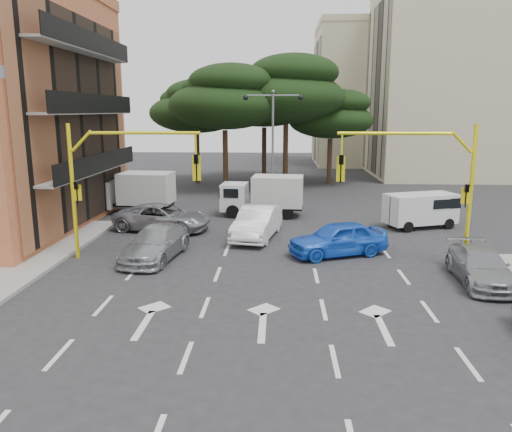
{
  "coord_description": "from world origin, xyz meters",
  "views": [
    {
      "loc": [
        0.47,
        -19.29,
        6.54
      ],
      "look_at": [
        -0.61,
        3.97,
        1.6
      ],
      "focal_mm": 35.0,
      "sensor_mm": 36.0,
      "label": 1
    }
  ],
  "objects_px": {
    "signal_mast_right": "(429,175)",
    "signal_mast_left": "(112,173)",
    "car_blue_compact": "(338,239)",
    "box_truck_a": "(132,193)",
    "street_lamp_center": "(273,127)",
    "car_silver_parked": "(481,266)",
    "car_white_hatch": "(257,223)",
    "car_silver_wagon": "(156,243)",
    "box_truck_b": "(263,196)",
    "van_white": "(420,210)",
    "car_silver_cross_a": "(162,217)"
  },
  "relations": [
    {
      "from": "signal_mast_right",
      "to": "signal_mast_left",
      "type": "bearing_deg",
      "value": 180.0
    },
    {
      "from": "car_blue_compact",
      "to": "box_truck_a",
      "type": "xyz_separation_m",
      "value": [
        -12.19,
        9.05,
        0.55
      ]
    },
    {
      "from": "signal_mast_left",
      "to": "box_truck_a",
      "type": "relative_size",
      "value": 1.11
    },
    {
      "from": "street_lamp_center",
      "to": "car_silver_parked",
      "type": "distance_m",
      "value": 19.08
    },
    {
      "from": "car_white_hatch",
      "to": "car_silver_wagon",
      "type": "relative_size",
      "value": 1.02
    },
    {
      "from": "street_lamp_center",
      "to": "car_white_hatch",
      "type": "distance_m",
      "value": 11.03
    },
    {
      "from": "signal_mast_right",
      "to": "car_silver_parked",
      "type": "xyz_separation_m",
      "value": [
        1.47,
        -2.5,
        -3.23
      ]
    },
    {
      "from": "car_blue_compact",
      "to": "box_truck_a",
      "type": "distance_m",
      "value": 15.19
    },
    {
      "from": "signal_mast_right",
      "to": "box_truck_a",
      "type": "bearing_deg",
      "value": 147.53
    },
    {
      "from": "box_truck_b",
      "to": "car_blue_compact",
      "type": "bearing_deg",
      "value": -152.26
    },
    {
      "from": "street_lamp_center",
      "to": "car_white_hatch",
      "type": "bearing_deg",
      "value": -93.72
    },
    {
      "from": "street_lamp_center",
      "to": "van_white",
      "type": "height_order",
      "value": "street_lamp_center"
    },
    {
      "from": "car_white_hatch",
      "to": "car_blue_compact",
      "type": "bearing_deg",
      "value": -26.92
    },
    {
      "from": "signal_mast_left",
      "to": "van_white",
      "type": "xyz_separation_m",
      "value": [
        15.3,
        6.83,
        -2.9
      ]
    },
    {
      "from": "street_lamp_center",
      "to": "car_silver_parked",
      "type": "xyz_separation_m",
      "value": [
        8.27,
        -16.51,
        -4.77
      ]
    },
    {
      "from": "signal_mast_right",
      "to": "street_lamp_center",
      "type": "height_order",
      "value": "street_lamp_center"
    },
    {
      "from": "car_white_hatch",
      "to": "car_silver_parked",
      "type": "distance_m",
      "value": 11.05
    },
    {
      "from": "signal_mast_right",
      "to": "van_white",
      "type": "relative_size",
      "value": 1.52
    },
    {
      "from": "car_white_hatch",
      "to": "car_silver_wagon",
      "type": "height_order",
      "value": "car_white_hatch"
    },
    {
      "from": "signal_mast_left",
      "to": "car_blue_compact",
      "type": "bearing_deg",
      "value": 5.76
    },
    {
      "from": "box_truck_a",
      "to": "box_truck_b",
      "type": "bearing_deg",
      "value": -88.77
    },
    {
      "from": "signal_mast_right",
      "to": "box_truck_a",
      "type": "relative_size",
      "value": 1.11
    },
    {
      "from": "car_silver_parked",
      "to": "car_silver_cross_a",
      "type": "bearing_deg",
      "value": 154.85
    },
    {
      "from": "street_lamp_center",
      "to": "box_truck_a",
      "type": "relative_size",
      "value": 1.44
    },
    {
      "from": "car_silver_wagon",
      "to": "car_silver_cross_a",
      "type": "xyz_separation_m",
      "value": [
        -0.92,
        5.32,
        0.03
      ]
    },
    {
      "from": "car_white_hatch",
      "to": "car_silver_cross_a",
      "type": "relative_size",
      "value": 0.94
    },
    {
      "from": "street_lamp_center",
      "to": "van_white",
      "type": "xyz_separation_m",
      "value": [
        8.5,
        -7.18,
        -4.44
      ]
    },
    {
      "from": "signal_mast_right",
      "to": "box_truck_b",
      "type": "xyz_separation_m",
      "value": [
        -7.35,
        9.64,
        -2.61
      ]
    },
    {
      "from": "signal_mast_right",
      "to": "van_white",
      "type": "height_order",
      "value": "signal_mast_right"
    },
    {
      "from": "van_white",
      "to": "street_lamp_center",
      "type": "bearing_deg",
      "value": -149.77
    },
    {
      "from": "van_white",
      "to": "signal_mast_left",
      "type": "bearing_deg",
      "value": -85.54
    },
    {
      "from": "car_silver_parked",
      "to": "box_truck_b",
      "type": "bearing_deg",
      "value": 129.93
    },
    {
      "from": "street_lamp_center",
      "to": "box_truck_a",
      "type": "height_order",
      "value": "street_lamp_center"
    },
    {
      "from": "car_silver_wagon",
      "to": "street_lamp_center",
      "type": "bearing_deg",
      "value": 78.68
    },
    {
      "from": "car_white_hatch",
      "to": "box_truck_a",
      "type": "distance_m",
      "value": 10.32
    },
    {
      "from": "street_lamp_center",
      "to": "van_white",
      "type": "relative_size",
      "value": 1.97
    },
    {
      "from": "car_white_hatch",
      "to": "van_white",
      "type": "distance_m",
      "value": 9.58
    },
    {
      "from": "car_white_hatch",
      "to": "box_truck_a",
      "type": "xyz_separation_m",
      "value": [
        -8.35,
        6.05,
        0.51
      ]
    },
    {
      "from": "box_truck_b",
      "to": "signal_mast_left",
      "type": "bearing_deg",
      "value": 151.32
    },
    {
      "from": "car_blue_compact",
      "to": "car_silver_wagon",
      "type": "xyz_separation_m",
      "value": [
        -8.23,
        -0.91,
        -0.07
      ]
    },
    {
      "from": "signal_mast_left",
      "to": "car_blue_compact",
      "type": "height_order",
      "value": "signal_mast_left"
    },
    {
      "from": "car_silver_cross_a",
      "to": "box_truck_a",
      "type": "xyz_separation_m",
      "value": [
        -3.04,
        4.64,
        0.59
      ]
    },
    {
      "from": "car_blue_compact",
      "to": "car_silver_parked",
      "type": "relative_size",
      "value": 1.02
    },
    {
      "from": "street_lamp_center",
      "to": "box_truck_b",
      "type": "bearing_deg",
      "value": -97.05
    },
    {
      "from": "signal_mast_left",
      "to": "car_silver_cross_a",
      "type": "distance_m",
      "value": 6.32
    },
    {
      "from": "car_silver_wagon",
      "to": "box_truck_b",
      "type": "height_order",
      "value": "box_truck_b"
    },
    {
      "from": "signal_mast_left",
      "to": "box_truck_a",
      "type": "xyz_separation_m",
      "value": [
        -2.2,
        10.06,
        -2.55
      ]
    },
    {
      "from": "car_silver_cross_a",
      "to": "box_truck_b",
      "type": "height_order",
      "value": "box_truck_b"
    },
    {
      "from": "car_blue_compact",
      "to": "box_truck_b",
      "type": "distance_m",
      "value": 9.41
    },
    {
      "from": "box_truck_a",
      "to": "car_silver_parked",
      "type": "bearing_deg",
      "value": -121.95
    }
  ]
}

